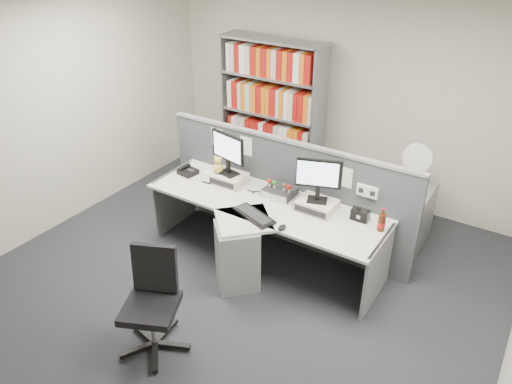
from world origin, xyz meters
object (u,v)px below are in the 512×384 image
Objects in this scene: monitor_left at (228,150)px; filing_cabinet at (408,215)px; cola_bottle at (382,222)px; shelving_unit at (272,116)px; monitor_right at (319,177)px; keyboard at (254,215)px; desk_calendar at (207,178)px; desk_phone at (188,171)px; desk_fan at (417,161)px; desk at (253,233)px; desktop_pc at (280,192)px; mouse at (282,227)px; speaker at (360,215)px; office_chair at (153,298)px.

filing_cabinet is at bearing 29.76° from monitor_left.
shelving_unit is at bearing 144.92° from cola_bottle.
keyboard is (-0.46, -0.46, -0.36)m from monitor_right.
monitor_right reaches higher than desk_calendar.
desk_phone is (-1.61, -0.10, -0.34)m from monitor_right.
desk_fan is (2.29, 1.11, 0.28)m from desk_phone.
desktop_pc is (0.06, 0.43, 0.31)m from desk.
monitor_right is 0.63m from mouse.
keyboard is 2.39× the size of desk_phone.
desktop_pc is at bearing -139.69° from filing_cabinet.
speaker is at bearing 164.21° from cola_bottle.
cola_bottle is at bearing -35.08° from shelving_unit.
filing_cabinet is at bearing 30.29° from desk_calendar.
mouse reaches higher than filing_cabinet.
speaker is at bearing 29.53° from keyboard.
desk_calendar reaches higher than filing_cabinet.
desk_calendar reaches higher than keyboard.
desk_fan reaches higher than mouse.
cola_bottle is at bearing 3.51° from desk_calendar.
mouse is at bearing -15.22° from desk_phone.
desk_phone is at bearing -177.97° from cola_bottle.
mouse is 0.60× the size of speaker.
desk_calendar is at bearing -149.72° from desk_fan.
cola_bottle is (0.68, -0.01, -0.28)m from monitor_right.
desk_fan is (1.20, 1.40, 0.58)m from desk.
monitor_right is 3.69× the size of desk_calendar.
shelving_unit reaches higher than desk.
monitor_left is 2.25× the size of desk_phone.
mouse is (0.99, -0.50, -0.37)m from monitor_left.
desk_phone reaches higher than desktop_pc.
shelving_unit is at bearing 94.57° from desk_calendar.
filing_cabinet is (-0.01, 1.03, -0.46)m from cola_bottle.
cola_bottle reaches higher than office_chair.
desk_fan reaches higher than office_chair.
desk is at bearing -33.59° from monitor_left.
desk_calendar is at bearing -7.16° from desk_phone.
desk_phone is 0.88× the size of cola_bottle.
desk_phone reaches higher than desk.
keyboard is 1.90m from filing_cabinet.
desktop_pc is (0.64, 0.05, -0.35)m from monitor_left.
desk_phone is 2.30m from cola_bottle.
office_chair is (-0.21, -1.77, -0.26)m from desktop_pc.
filing_cabinet is at bearing 49.39° from desk.
desk is at bearing -17.79° from desk_calendar.
desk_calendar reaches higher than speaker.
desk_phone is at bearing -172.84° from desktop_pc.
mouse is (0.35, -0.55, -0.02)m from desktop_pc.
desk_calendar is at bearing 111.41° from office_chair.
monitor_left is at bearing -150.26° from desk_fan.
desktop_pc is at bearing 4.39° from monitor_left.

